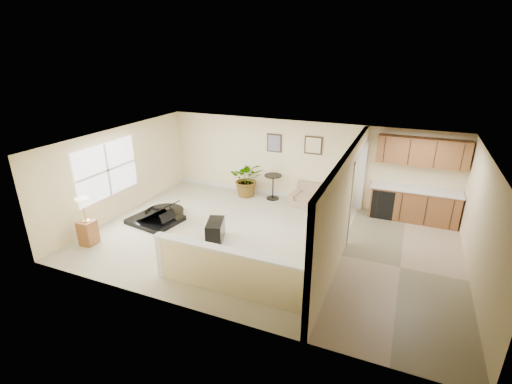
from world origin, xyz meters
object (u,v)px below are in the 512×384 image
at_px(piano, 155,203).
at_px(accent_table, 273,184).
at_px(loveseat, 316,196).
at_px(lamp_stand, 87,225).
at_px(piano_bench, 215,231).
at_px(small_plant, 338,207).
at_px(palm_plant, 248,179).

bearing_deg(piano, accent_table, 57.47).
bearing_deg(loveseat, lamp_stand, -127.41).
bearing_deg(piano_bench, lamp_stand, -153.34).
bearing_deg(loveseat, piano, -136.78).
height_order(accent_table, small_plant, accent_table).
height_order(palm_plant, lamp_stand, lamp_stand).
bearing_deg(accent_table, palm_plant, -176.07).
bearing_deg(lamp_stand, palm_plant, 62.64).
height_order(accent_table, palm_plant, palm_plant).
height_order(piano, accent_table, piano).
bearing_deg(accent_table, small_plant, -10.91).
distance_m(palm_plant, lamp_stand, 5.01).
xyz_separation_m(piano_bench, loveseat, (1.81, 3.05, 0.07)).
distance_m(piano, small_plant, 5.17).
xyz_separation_m(piano, piano_bench, (2.07, -0.36, -0.26)).
bearing_deg(small_plant, lamp_stand, -142.37).
xyz_separation_m(piano, loveseat, (3.88, 2.69, -0.19)).
xyz_separation_m(piano_bench, accent_table, (0.38, 3.11, 0.26)).
relative_size(loveseat, palm_plant, 1.25).
height_order(piano, loveseat, piano).
bearing_deg(accent_table, lamp_stand, -125.02).
xyz_separation_m(accent_table, lamp_stand, (-3.16, -4.51, -0.00)).
bearing_deg(piano_bench, palm_plant, 98.86).
distance_m(piano, accent_table, 3.68).
distance_m(accent_table, lamp_stand, 5.50).
relative_size(piano_bench, accent_table, 0.94).
xyz_separation_m(piano_bench, palm_plant, (-0.48, 3.05, 0.32)).
bearing_deg(piano_bench, piano, 170.06).
height_order(accent_table, lamp_stand, lamp_stand).
height_order(piano_bench, small_plant, small_plant).
relative_size(piano_bench, loveseat, 0.47).
relative_size(palm_plant, small_plant, 2.20).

